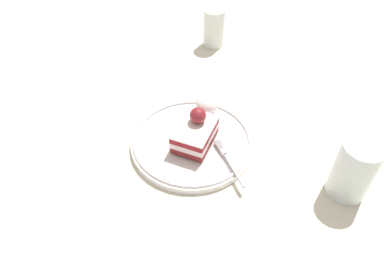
{
  "coord_description": "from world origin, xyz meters",
  "views": [
    {
      "loc": [
        0.31,
        0.42,
        0.54
      ],
      "look_at": [
        -0.0,
        0.02,
        0.05
      ],
      "focal_mm": 33.68,
      "sensor_mm": 36.0,
      "label": 1
    }
  ],
  "objects_px": {
    "whipped_cream_dollop": "(207,104)",
    "drink_glass_far": "(214,30)",
    "cake_slice": "(195,132)",
    "drink_glass_near": "(352,173)",
    "dessert_plate": "(192,142)",
    "fork": "(229,161)"
  },
  "relations": [
    {
      "from": "cake_slice",
      "to": "whipped_cream_dollop",
      "type": "bearing_deg",
      "value": -143.3
    },
    {
      "from": "whipped_cream_dollop",
      "to": "drink_glass_far",
      "type": "bearing_deg",
      "value": -132.66
    },
    {
      "from": "dessert_plate",
      "to": "whipped_cream_dollop",
      "type": "distance_m",
      "value": 0.09
    },
    {
      "from": "dessert_plate",
      "to": "drink_glass_near",
      "type": "bearing_deg",
      "value": 120.2
    },
    {
      "from": "cake_slice",
      "to": "dessert_plate",
      "type": "bearing_deg",
      "value": -82.96
    },
    {
      "from": "cake_slice",
      "to": "drink_glass_far",
      "type": "bearing_deg",
      "value": -135.16
    },
    {
      "from": "dessert_plate",
      "to": "drink_glass_far",
      "type": "height_order",
      "value": "drink_glass_far"
    },
    {
      "from": "cake_slice",
      "to": "whipped_cream_dollop",
      "type": "xyz_separation_m",
      "value": [
        -0.08,
        -0.06,
        -0.01
      ]
    },
    {
      "from": "fork",
      "to": "drink_glass_far",
      "type": "xyz_separation_m",
      "value": [
        -0.27,
        -0.36,
        0.02
      ]
    },
    {
      "from": "dessert_plate",
      "to": "cake_slice",
      "type": "height_order",
      "value": "cake_slice"
    },
    {
      "from": "dessert_plate",
      "to": "cake_slice",
      "type": "distance_m",
      "value": 0.04
    },
    {
      "from": "whipped_cream_dollop",
      "to": "drink_glass_far",
      "type": "distance_m",
      "value": 0.31
    },
    {
      "from": "dessert_plate",
      "to": "cake_slice",
      "type": "xyz_separation_m",
      "value": [
        -0.0,
        0.01,
        0.03
      ]
    },
    {
      "from": "whipped_cream_dollop",
      "to": "drink_glass_near",
      "type": "distance_m",
      "value": 0.32
    },
    {
      "from": "whipped_cream_dollop",
      "to": "drink_glass_near",
      "type": "relative_size",
      "value": 0.4
    },
    {
      "from": "cake_slice",
      "to": "fork",
      "type": "xyz_separation_m",
      "value": [
        -0.02,
        0.08,
        -0.02
      ]
    },
    {
      "from": "cake_slice",
      "to": "fork",
      "type": "height_order",
      "value": "cake_slice"
    },
    {
      "from": "cake_slice",
      "to": "fork",
      "type": "bearing_deg",
      "value": 101.72
    },
    {
      "from": "drink_glass_far",
      "to": "dessert_plate",
      "type": "bearing_deg",
      "value": 43.84
    },
    {
      "from": "dessert_plate",
      "to": "fork",
      "type": "bearing_deg",
      "value": 101.28
    },
    {
      "from": "drink_glass_near",
      "to": "drink_glass_far",
      "type": "distance_m",
      "value": 0.55
    },
    {
      "from": "whipped_cream_dollop",
      "to": "drink_glass_far",
      "type": "relative_size",
      "value": 0.45
    }
  ]
}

